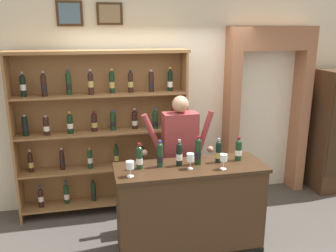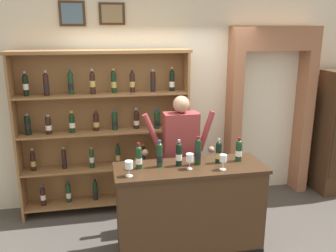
{
  "view_description": "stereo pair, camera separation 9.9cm",
  "coord_description": "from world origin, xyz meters",
  "px_view_note": "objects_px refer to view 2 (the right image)",
  "views": [
    {
      "loc": [
        -0.95,
        -3.51,
        2.49
      ],
      "look_at": [
        -0.12,
        0.22,
        1.44
      ],
      "focal_mm": 38.36,
      "sensor_mm": 36.0,
      "label": 1
    },
    {
      "loc": [
        -0.85,
        -3.53,
        2.49
      ],
      "look_at": [
        -0.12,
        0.22,
        1.44
      ],
      "focal_mm": 38.36,
      "sensor_mm": 36.0,
      "label": 2
    }
  ],
  "objects_px": {
    "shopkeeper": "(181,148)",
    "tasting_bottle_grappa": "(239,150)",
    "wine_shelf": "(104,127)",
    "tasting_bottle_bianco": "(179,154)",
    "tasting_bottle_chianti": "(139,157)",
    "tasting_bottle_riserva": "(160,155)",
    "wine_glass_right": "(129,166)",
    "wine_glass_left": "(190,158)",
    "tasting_bottle_prosecco": "(219,152)",
    "wine_glass_center": "(223,159)",
    "tasting_counter": "(189,209)",
    "tasting_bottle_super_tuscan": "(198,151)"
  },
  "relations": [
    {
      "from": "shopkeeper",
      "to": "tasting_bottle_grappa",
      "type": "distance_m",
      "value": 0.75
    },
    {
      "from": "wine_shelf",
      "to": "tasting_bottle_bianco",
      "type": "xyz_separation_m",
      "value": [
        0.77,
        -1.15,
        -0.02
      ]
    },
    {
      "from": "tasting_bottle_chianti",
      "to": "wine_shelf",
      "type": "bearing_deg",
      "value": 106.35
    },
    {
      "from": "tasting_bottle_chianti",
      "to": "tasting_bottle_bianco",
      "type": "bearing_deg",
      "value": -1.21
    },
    {
      "from": "wine_shelf",
      "to": "tasting_bottle_riserva",
      "type": "bearing_deg",
      "value": -63.76
    },
    {
      "from": "wine_glass_right",
      "to": "wine_glass_left",
      "type": "bearing_deg",
      "value": 6.04
    },
    {
      "from": "wine_shelf",
      "to": "tasting_bottle_bianco",
      "type": "distance_m",
      "value": 1.38
    },
    {
      "from": "tasting_bottle_prosecco",
      "to": "tasting_bottle_riserva",
      "type": "bearing_deg",
      "value": 179.02
    },
    {
      "from": "wine_shelf",
      "to": "tasting_bottle_chianti",
      "type": "relative_size",
      "value": 8.06
    },
    {
      "from": "wine_glass_right",
      "to": "shopkeeper",
      "type": "bearing_deg",
      "value": 44.67
    },
    {
      "from": "wine_glass_right",
      "to": "wine_glass_center",
      "type": "bearing_deg",
      "value": -1.09
    },
    {
      "from": "shopkeeper",
      "to": "tasting_bottle_bianco",
      "type": "height_order",
      "value": "shopkeeper"
    },
    {
      "from": "tasting_bottle_chianti",
      "to": "tasting_bottle_riserva",
      "type": "height_order",
      "value": "tasting_bottle_riserva"
    },
    {
      "from": "shopkeeper",
      "to": "tasting_bottle_riserva",
      "type": "height_order",
      "value": "shopkeeper"
    },
    {
      "from": "tasting_counter",
      "to": "tasting_bottle_riserva",
      "type": "distance_m",
      "value": 0.73
    },
    {
      "from": "tasting_bottle_riserva",
      "to": "tasting_bottle_prosecco",
      "type": "relative_size",
      "value": 1.08
    },
    {
      "from": "tasting_bottle_chianti",
      "to": "tasting_bottle_bianco",
      "type": "height_order",
      "value": "tasting_bottle_bianco"
    },
    {
      "from": "tasting_bottle_prosecco",
      "to": "wine_glass_right",
      "type": "xyz_separation_m",
      "value": [
        -1.01,
        -0.18,
        -0.01
      ]
    },
    {
      "from": "tasting_counter",
      "to": "tasting_bottle_riserva",
      "type": "height_order",
      "value": "tasting_bottle_riserva"
    },
    {
      "from": "tasting_bottle_prosecco",
      "to": "wine_glass_left",
      "type": "xyz_separation_m",
      "value": [
        -0.36,
        -0.12,
        -0.0
      ]
    },
    {
      "from": "tasting_bottle_riserva",
      "to": "wine_glass_right",
      "type": "xyz_separation_m",
      "value": [
        -0.35,
        -0.2,
        -0.02
      ]
    },
    {
      "from": "wine_shelf",
      "to": "tasting_bottle_super_tuscan",
      "type": "relative_size",
      "value": 7.15
    },
    {
      "from": "tasting_bottle_bianco",
      "to": "tasting_bottle_super_tuscan",
      "type": "distance_m",
      "value": 0.21
    },
    {
      "from": "tasting_bottle_riserva",
      "to": "tasting_bottle_super_tuscan",
      "type": "relative_size",
      "value": 0.94
    },
    {
      "from": "shopkeeper",
      "to": "tasting_bottle_bianco",
      "type": "relative_size",
      "value": 5.76
    },
    {
      "from": "tasting_bottle_super_tuscan",
      "to": "tasting_bottle_prosecco",
      "type": "bearing_deg",
      "value": 0.17
    },
    {
      "from": "tasting_bottle_bianco",
      "to": "tasting_bottle_prosecco",
      "type": "relative_size",
      "value": 1.06
    },
    {
      "from": "tasting_bottle_super_tuscan",
      "to": "wine_glass_right",
      "type": "height_order",
      "value": "tasting_bottle_super_tuscan"
    },
    {
      "from": "wine_glass_center",
      "to": "wine_glass_left",
      "type": "distance_m",
      "value": 0.35
    },
    {
      "from": "wine_shelf",
      "to": "tasting_bottle_chianti",
      "type": "bearing_deg",
      "value": -73.65
    },
    {
      "from": "shopkeeper",
      "to": "wine_glass_center",
      "type": "height_order",
      "value": "shopkeeper"
    },
    {
      "from": "tasting_bottle_chianti",
      "to": "wine_glass_left",
      "type": "bearing_deg",
      "value": -13.12
    },
    {
      "from": "tasting_counter",
      "to": "wine_glass_left",
      "type": "bearing_deg",
      "value": -108.37
    },
    {
      "from": "tasting_bottle_riserva",
      "to": "wine_shelf",
      "type": "bearing_deg",
      "value": 116.24
    },
    {
      "from": "tasting_bottle_grappa",
      "to": "wine_glass_left",
      "type": "bearing_deg",
      "value": -167.94
    },
    {
      "from": "tasting_bottle_chianti",
      "to": "tasting_bottle_grappa",
      "type": "height_order",
      "value": "tasting_bottle_chianti"
    },
    {
      "from": "tasting_bottle_chianti",
      "to": "wine_glass_left",
      "type": "xyz_separation_m",
      "value": [
        0.53,
        -0.12,
        -0.01
      ]
    },
    {
      "from": "wine_shelf",
      "to": "tasting_bottle_grappa",
      "type": "relative_size",
      "value": 8.35
    },
    {
      "from": "tasting_bottle_riserva",
      "to": "wine_glass_center",
      "type": "distance_m",
      "value": 0.68
    },
    {
      "from": "shopkeeper",
      "to": "tasting_bottle_chianti",
      "type": "bearing_deg",
      "value": -139.11
    },
    {
      "from": "tasting_bottle_prosecco",
      "to": "tasting_counter",
      "type": "bearing_deg",
      "value": -172.3
    },
    {
      "from": "wine_glass_center",
      "to": "wine_glass_left",
      "type": "bearing_deg",
      "value": 165.62
    },
    {
      "from": "wine_shelf",
      "to": "tasting_counter",
      "type": "xyz_separation_m",
      "value": [
        0.88,
        -1.19,
        -0.67
      ]
    },
    {
      "from": "tasting_bottle_riserva",
      "to": "wine_glass_left",
      "type": "bearing_deg",
      "value": -22.76
    },
    {
      "from": "tasting_bottle_grappa",
      "to": "wine_glass_center",
      "type": "relative_size",
      "value": 1.64
    },
    {
      "from": "tasting_counter",
      "to": "tasting_bottle_chianti",
      "type": "relative_size",
      "value": 5.8
    },
    {
      "from": "tasting_counter",
      "to": "wine_glass_left",
      "type": "distance_m",
      "value": 0.64
    },
    {
      "from": "tasting_bottle_grappa",
      "to": "wine_shelf",
      "type": "bearing_deg",
      "value": 142.29
    },
    {
      "from": "tasting_bottle_prosecco",
      "to": "tasting_bottle_grappa",
      "type": "height_order",
      "value": "tasting_bottle_prosecco"
    },
    {
      "from": "tasting_bottle_riserva",
      "to": "tasting_bottle_prosecco",
      "type": "xyz_separation_m",
      "value": [
        0.66,
        -0.01,
        -0.01
      ]
    }
  ]
}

